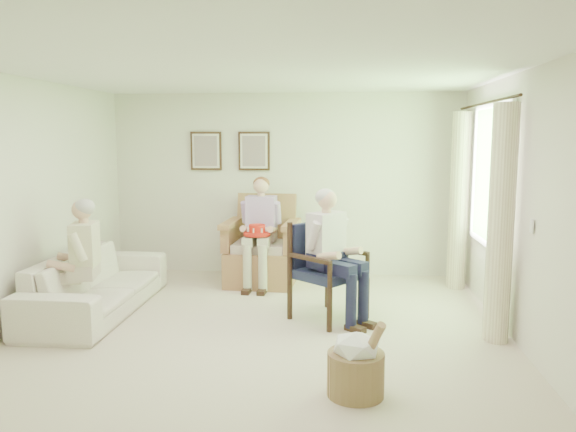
{
  "coord_description": "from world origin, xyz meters",
  "views": [
    {
      "loc": [
        0.8,
        -5.27,
        1.98
      ],
      "look_at": [
        0.17,
        1.29,
        1.05
      ],
      "focal_mm": 35.0,
      "sensor_mm": 36.0,
      "label": 1
    }
  ],
  "objects_px": {
    "person_sofa": "(79,254)",
    "red_hat": "(257,231)",
    "person_wicker": "(260,223)",
    "sofa": "(98,283)",
    "person_dark": "(329,246)",
    "hatbox": "(356,364)",
    "wicker_armchair": "(262,255)",
    "wood_armchair": "(329,266)"
  },
  "relations": [
    {
      "from": "wood_armchair",
      "to": "person_dark",
      "type": "distance_m",
      "value": 0.31
    },
    {
      "from": "wicker_armchair",
      "to": "red_hat",
      "type": "relative_size",
      "value": 3.44
    },
    {
      "from": "person_wicker",
      "to": "sofa",
      "type": "bearing_deg",
      "value": -139.33
    },
    {
      "from": "sofa",
      "to": "person_wicker",
      "type": "relative_size",
      "value": 1.6
    },
    {
      "from": "hatbox",
      "to": "person_dark",
      "type": "bearing_deg",
      "value": 98.33
    },
    {
      "from": "wicker_armchair",
      "to": "person_wicker",
      "type": "xyz_separation_m",
      "value": [
        0.0,
        -0.16,
        0.47
      ]
    },
    {
      "from": "wood_armchair",
      "to": "red_hat",
      "type": "height_order",
      "value": "wood_armchair"
    },
    {
      "from": "person_wicker",
      "to": "person_sofa",
      "type": "relative_size",
      "value": 1.09
    },
    {
      "from": "person_sofa",
      "to": "sofa",
      "type": "bearing_deg",
      "value": 167.58
    },
    {
      "from": "person_wicker",
      "to": "hatbox",
      "type": "distance_m",
      "value": 3.41
    },
    {
      "from": "sofa",
      "to": "red_hat",
      "type": "xyz_separation_m",
      "value": [
        1.67,
        1.1,
        0.44
      ]
    },
    {
      "from": "wood_armchair",
      "to": "sofa",
      "type": "height_order",
      "value": "wood_armchair"
    },
    {
      "from": "person_wicker",
      "to": "person_dark",
      "type": "relative_size",
      "value": 1.02
    },
    {
      "from": "person_dark",
      "to": "red_hat",
      "type": "height_order",
      "value": "person_dark"
    },
    {
      "from": "wood_armchair",
      "to": "wicker_armchair",
      "type": "bearing_deg",
      "value": 74.54
    },
    {
      "from": "person_sofa",
      "to": "hatbox",
      "type": "bearing_deg",
      "value": 51.06
    },
    {
      "from": "wicker_armchair",
      "to": "sofa",
      "type": "distance_m",
      "value": 2.23
    },
    {
      "from": "wood_armchair",
      "to": "red_hat",
      "type": "bearing_deg",
      "value": 83.34
    },
    {
      "from": "person_dark",
      "to": "red_hat",
      "type": "distance_m",
      "value": 1.52
    },
    {
      "from": "wood_armchair",
      "to": "person_dark",
      "type": "bearing_deg",
      "value": -139.91
    },
    {
      "from": "wicker_armchair",
      "to": "person_dark",
      "type": "height_order",
      "value": "person_dark"
    },
    {
      "from": "person_wicker",
      "to": "hatbox",
      "type": "height_order",
      "value": "person_wicker"
    },
    {
      "from": "wood_armchair",
      "to": "person_wicker",
      "type": "height_order",
      "value": "person_wicker"
    },
    {
      "from": "person_dark",
      "to": "wood_armchair",
      "type": "bearing_deg",
      "value": 40.09
    },
    {
      "from": "person_wicker",
      "to": "red_hat",
      "type": "distance_m",
      "value": 0.21
    },
    {
      "from": "wicker_armchair",
      "to": "wood_armchair",
      "type": "height_order",
      "value": "wicker_armchair"
    },
    {
      "from": "wood_armchair",
      "to": "person_wicker",
      "type": "bearing_deg",
      "value": 77.85
    },
    {
      "from": "wood_armchair",
      "to": "person_dark",
      "type": "xyz_separation_m",
      "value": [
        0.0,
        -0.17,
        0.26
      ]
    },
    {
      "from": "wicker_armchair",
      "to": "red_hat",
      "type": "bearing_deg",
      "value": -89.17
    },
    {
      "from": "person_dark",
      "to": "hatbox",
      "type": "height_order",
      "value": "person_dark"
    },
    {
      "from": "hatbox",
      "to": "wood_armchair",
      "type": "bearing_deg",
      "value": 97.6
    },
    {
      "from": "person_wicker",
      "to": "person_sofa",
      "type": "xyz_separation_m",
      "value": [
        -1.69,
        -1.7,
        -0.1
      ]
    },
    {
      "from": "person_wicker",
      "to": "red_hat",
      "type": "relative_size",
      "value": 4.1
    },
    {
      "from": "wicker_armchair",
      "to": "person_sofa",
      "type": "bearing_deg",
      "value": -129.14
    },
    {
      "from": "red_hat",
      "to": "person_wicker",
      "type": "bearing_deg",
      "value": 85.97
    },
    {
      "from": "person_sofa",
      "to": "red_hat",
      "type": "distance_m",
      "value": 2.25
    },
    {
      "from": "person_sofa",
      "to": "red_hat",
      "type": "xyz_separation_m",
      "value": [
        1.67,
        1.5,
        0.02
      ]
    },
    {
      "from": "hatbox",
      "to": "person_wicker",
      "type": "bearing_deg",
      "value": 110.86
    },
    {
      "from": "person_dark",
      "to": "hatbox",
      "type": "bearing_deg",
      "value": -131.58
    },
    {
      "from": "person_wicker",
      "to": "red_hat",
      "type": "bearing_deg",
      "value": -90.94
    },
    {
      "from": "person_wicker",
      "to": "person_dark",
      "type": "xyz_separation_m",
      "value": [
        0.94,
        -1.38,
        -0.02
      ]
    },
    {
      "from": "sofa",
      "to": "person_dark",
      "type": "relative_size",
      "value": 1.63
    }
  ]
}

